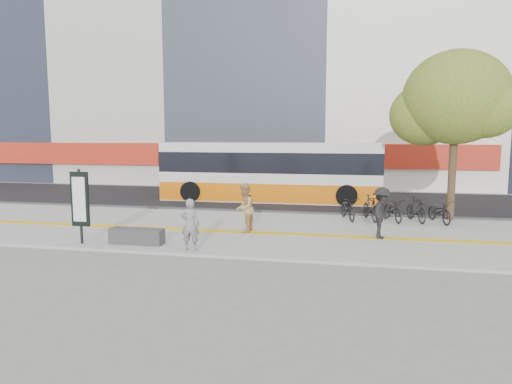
% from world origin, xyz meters
% --- Properties ---
extents(ground, '(120.00, 120.00, 0.00)m').
position_xyz_m(ground, '(0.00, 0.00, 0.00)').
color(ground, slate).
rests_on(ground, ground).
extents(sidewalk, '(40.00, 7.00, 0.08)m').
position_xyz_m(sidewalk, '(0.00, 1.50, 0.04)').
color(sidewalk, gray).
rests_on(sidewalk, ground).
extents(tactile_strip, '(40.00, 0.45, 0.01)m').
position_xyz_m(tactile_strip, '(0.00, 1.00, 0.09)').
color(tactile_strip, gold).
rests_on(tactile_strip, sidewalk).
extents(street, '(40.00, 8.00, 0.06)m').
position_xyz_m(street, '(0.00, 9.00, 0.03)').
color(street, black).
rests_on(street, ground).
extents(curb, '(40.00, 0.25, 0.14)m').
position_xyz_m(curb, '(0.00, 5.00, 0.07)').
color(curb, '#323235').
rests_on(curb, ground).
extents(bench, '(1.60, 0.45, 0.45)m').
position_xyz_m(bench, '(-2.60, -1.20, 0.30)').
color(bench, '#323235').
rests_on(bench, sidewalk).
extents(signboard, '(0.55, 0.10, 2.20)m').
position_xyz_m(signboard, '(-4.20, -1.51, 1.37)').
color(signboard, black).
rests_on(signboard, sidewalk).
extents(street_tree, '(4.40, 3.80, 6.31)m').
position_xyz_m(street_tree, '(7.18, 4.82, 4.51)').
color(street_tree, '#3C2C1B').
rests_on(street_tree, sidewalk).
extents(bus, '(10.52, 2.49, 2.80)m').
position_xyz_m(bus, '(-0.31, 8.50, 1.38)').
color(bus, silver).
rests_on(bus, street).
extents(bicycle_row, '(4.28, 1.71, 0.94)m').
position_xyz_m(bicycle_row, '(5.07, 4.00, 0.52)').
color(bicycle_row, black).
rests_on(bicycle_row, sidewalk).
extents(seated_woman, '(0.56, 0.39, 1.45)m').
position_xyz_m(seated_woman, '(-0.80, -1.60, 0.80)').
color(seated_woman, black).
rests_on(seated_woman, sidewalk).
extents(pedestrian_tan, '(0.64, 0.81, 1.62)m').
position_xyz_m(pedestrian_tan, '(0.14, 0.98, 0.89)').
color(pedestrian_tan, tan).
rests_on(pedestrian_tan, sidewalk).
extents(pedestrian_dark, '(0.81, 1.14, 1.59)m').
position_xyz_m(pedestrian_dark, '(4.47, 0.92, 0.88)').
color(pedestrian_dark, black).
rests_on(pedestrian_dark, sidewalk).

